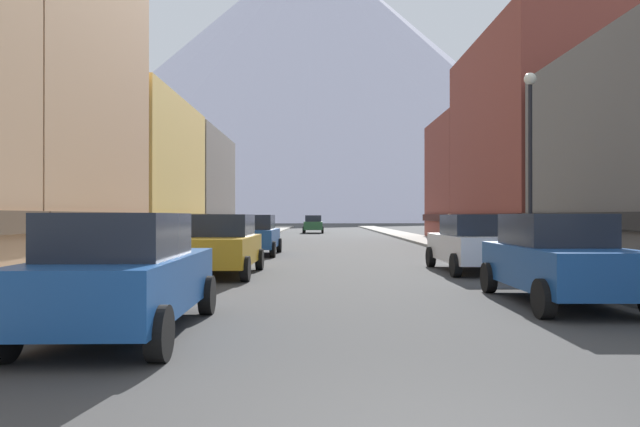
{
  "coord_description": "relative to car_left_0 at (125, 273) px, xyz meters",
  "views": [
    {
      "loc": [
        -0.92,
        -4.01,
        1.74
      ],
      "look_at": [
        -0.98,
        41.26,
        1.91
      ],
      "focal_mm": 32.17,
      "sensor_mm": 36.0,
      "label": 1
    }
  ],
  "objects": [
    {
      "name": "storefront_left_1",
      "position": [
        -7.0,
        9.42,
        4.77
      ],
      "size": [
        6.89,
        8.32,
        11.7
      ],
      "color": "tan",
      "rests_on": "ground"
    },
    {
      "name": "pedestrian_0",
      "position": [
        10.05,
        8.64,
        0.0
      ],
      "size": [
        0.36,
        0.36,
        1.63
      ],
      "color": "navy",
      "rests_on": "sidewalk_right"
    },
    {
      "name": "streetlamp_right",
      "position": [
        9.15,
        8.68,
        3.09
      ],
      "size": [
        0.36,
        0.36,
        5.86
      ],
      "color": "black",
      "rests_on": "sidewalk_right"
    },
    {
      "name": "storefront_left_3",
      "position": [
        -7.37,
        30.33,
        2.63
      ],
      "size": [
        7.63,
        11.3,
        7.32
      ],
      "color": "#66605B",
      "rests_on": "ground"
    },
    {
      "name": "storefront_left_2",
      "position": [
        -6.97,
        19.17,
        2.65
      ],
      "size": [
        6.85,
        10.26,
        7.37
      ],
      "color": "#D8B259",
      "rests_on": "ground"
    },
    {
      "name": "sidewalk_left",
      "position": [
        -2.45,
        30.63,
        -0.82
      ],
      "size": [
        2.5,
        100.0,
        0.15
      ],
      "primitive_type": "cube",
      "color": "gray",
      "rests_on": "ground"
    },
    {
      "name": "sidewalk_right",
      "position": [
        10.05,
        30.63,
        -0.82
      ],
      "size": [
        2.5,
        100.0,
        0.15
      ],
      "primitive_type": "cube",
      "color": "gray",
      "rests_on": "ground"
    },
    {
      "name": "storefront_right_3",
      "position": [
        15.38,
        33.26,
        3.34
      ],
      "size": [
        8.45,
        8.96,
        8.78
      ],
      "color": "brown",
      "rests_on": "ground"
    },
    {
      "name": "car_left_1",
      "position": [
        -0.0,
        8.43,
        0.0
      ],
      "size": [
        2.09,
        4.41,
        1.78
      ],
      "color": "#B28419",
      "rests_on": "ground"
    },
    {
      "name": "car_left_2",
      "position": [
        -0.0,
        17.05,
        0.0
      ],
      "size": [
        2.1,
        4.42,
        1.78
      ],
      "color": "#19478C",
      "rests_on": "ground"
    },
    {
      "name": "car_left_0",
      "position": [
        0.0,
        0.0,
        0.0
      ],
      "size": [
        2.16,
        4.44,
        1.78
      ],
      "color": "#19478C",
      "rests_on": "ground"
    },
    {
      "name": "car_right_1",
      "position": [
        7.6,
        9.41,
        0.0
      ],
      "size": [
        2.14,
        4.44,
        1.78
      ],
      "color": "silver",
      "rests_on": "ground"
    },
    {
      "name": "mountain_backdrop",
      "position": [
        -0.86,
        255.63,
        63.65
      ],
      "size": [
        267.6,
        267.6,
        129.11
      ],
      "primitive_type": "cone",
      "color": "silver",
      "rests_on": "ground"
    },
    {
      "name": "pedestrian_1",
      "position": [
        10.05,
        23.32,
        0.05
      ],
      "size": [
        0.36,
        0.36,
        1.72
      ],
      "color": "maroon",
      "rests_on": "sidewalk_right"
    },
    {
      "name": "car_driving_0",
      "position": [
        2.2,
        49.24,
        0.0
      ],
      "size": [
        2.06,
        4.4,
        1.78
      ],
      "color": "#265933",
      "rests_on": "ground"
    },
    {
      "name": "storefront_right_2",
      "position": [
        15.55,
        22.14,
        4.54
      ],
      "size": [
        8.81,
        13.21,
        11.23
      ],
      "color": "brown",
      "rests_on": "ground"
    },
    {
      "name": "car_right_0",
      "position": [
        7.6,
        2.99,
        0.0
      ],
      "size": [
        2.11,
        4.42,
        1.78
      ],
      "color": "#19478C",
      "rests_on": "ground"
    },
    {
      "name": "trash_bin_right",
      "position": [
        10.15,
        6.56,
        -0.26
      ],
      "size": [
        0.59,
        0.59,
        0.98
      ],
      "color": "#4C5156",
      "rests_on": "sidewalk_right"
    }
  ]
}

